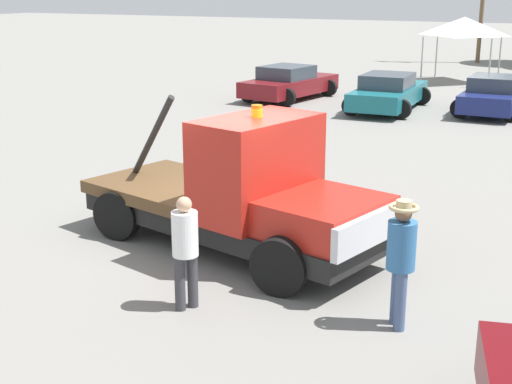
{
  "coord_description": "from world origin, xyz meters",
  "views": [
    {
      "loc": [
        5.55,
        -10.28,
        4.39
      ],
      "look_at": [
        0.5,
        0.0,
        1.05
      ],
      "focal_mm": 50.0,
      "sensor_mm": 36.0,
      "label": 1
    }
  ],
  "objects": [
    {
      "name": "person_at_hood",
      "position": [
        0.62,
        -2.45,
        0.95
      ],
      "size": [
        0.36,
        0.36,
        1.64
      ],
      "rotation": [
        0.0,
        0.0,
        2.61
      ],
      "color": "#38383D",
      "rests_on": "ground"
    },
    {
      "name": "ground_plane",
      "position": [
        0.0,
        0.0,
        0.0
      ],
      "size": [
        160.0,
        160.0,
        0.0
      ],
      "primitive_type": "plane",
      "color": "gray"
    },
    {
      "name": "tow_truck",
      "position": [
        0.35,
        -0.09,
        0.98
      ],
      "size": [
        5.97,
        3.36,
        2.55
      ],
      "rotation": [
        0.0,
        0.0,
        -0.25
      ],
      "color": "black",
      "rests_on": "ground"
    },
    {
      "name": "parked_car_maroon",
      "position": [
        -5.74,
        15.65,
        0.65
      ],
      "size": [
        2.94,
        4.82,
        1.34
      ],
      "rotation": [
        0.0,
        0.0,
        1.41
      ],
      "color": "maroon",
      "rests_on": "ground"
    },
    {
      "name": "parked_car_navy",
      "position": [
        2.04,
        15.91,
        0.65
      ],
      "size": [
        2.39,
        4.55,
        1.34
      ],
      "rotation": [
        0.0,
        0.0,
        1.56
      ],
      "color": "navy",
      "rests_on": "ground"
    },
    {
      "name": "parked_car_teal",
      "position": [
        -1.49,
        14.87,
        0.65
      ],
      "size": [
        2.52,
        4.88,
        1.34
      ],
      "rotation": [
        0.0,
        0.0,
        1.6
      ],
      "color": "#196670",
      "rests_on": "ground"
    },
    {
      "name": "person_near_truck",
      "position": [
        3.43,
        -1.7,
        1.04
      ],
      "size": [
        0.39,
        0.39,
        1.76
      ],
      "rotation": [
        0.0,
        0.0,
        0.5
      ],
      "color": "#475B84",
      "rests_on": "ground"
    },
    {
      "name": "canopy_tent_white",
      "position": [
        -0.64,
        23.99,
        2.55
      ],
      "size": [
        3.06,
        3.06,
        2.98
      ],
      "color": "#9E9EA3",
      "rests_on": "ground"
    },
    {
      "name": "traffic_cone",
      "position": [
        -1.94,
        4.51,
        0.25
      ],
      "size": [
        0.4,
        0.4,
        0.55
      ],
      "color": "black",
      "rests_on": "ground"
    }
  ]
}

